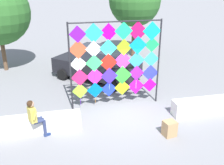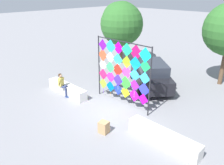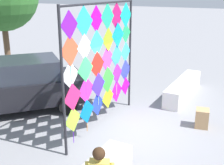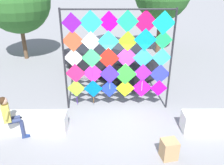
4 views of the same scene
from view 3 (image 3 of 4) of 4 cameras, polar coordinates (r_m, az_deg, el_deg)
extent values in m
plane|color=gray|center=(8.82, 4.68, -9.29)|extent=(120.00, 120.00, 0.00)
cube|color=silver|center=(11.70, 13.78, -1.09)|extent=(3.35, 0.58, 0.64)
cylinder|color=#232328|center=(6.92, -9.64, -0.63)|extent=(0.07, 0.07, 3.71)
cylinder|color=#232328|center=(10.05, 3.54, 5.39)|extent=(0.07, 0.07, 3.71)
cylinder|color=#232328|center=(8.14, -1.98, 15.31)|extent=(3.77, 0.07, 0.06)
cube|color=#9FDE33|center=(7.55, -7.64, -7.23)|extent=(0.68, 0.01, 0.68)
cylinder|color=#6316E5|center=(7.78, -7.54, -10.58)|extent=(0.02, 0.02, 0.33)
cube|color=blue|center=(8.03, -4.94, -5.67)|extent=(0.70, 0.01, 0.70)
cylinder|color=orange|center=(8.24, -4.91, -8.70)|extent=(0.02, 0.02, 0.25)
cube|color=#1F37EB|center=(8.51, -2.88, -4.30)|extent=(0.69, 0.01, 0.69)
cube|color=#BFE31B|center=(8.97, -0.81, -2.95)|extent=(0.70, 0.01, 0.70)
cube|color=#CD12D2|center=(9.49, 0.87, -1.72)|extent=(0.76, 0.01, 0.76)
cube|color=#BB0BF1|center=(10.02, 2.66, -0.68)|extent=(0.65, 0.01, 0.65)
cube|color=#EA2065|center=(7.33, -7.70, -2.88)|extent=(0.74, 0.01, 0.74)
cube|color=#ED26C7|center=(7.82, -5.05, -1.47)|extent=(0.76, 0.01, 0.76)
cube|color=#3D25CD|center=(8.30, -2.69, -0.46)|extent=(0.74, 0.01, 0.74)
cylinder|color=#C7E516|center=(8.48, -2.70, -3.60)|extent=(0.02, 0.02, 0.24)
cube|color=green|center=(8.77, -0.85, 0.53)|extent=(0.83, 0.01, 0.83)
cylinder|color=#E516E4|center=(8.99, -0.89, -3.34)|extent=(0.02, 0.02, 0.45)
cube|color=#8B1CEA|center=(9.30, 0.98, 1.82)|extent=(0.68, 0.01, 0.68)
cylinder|color=#76E516|center=(9.46, 0.91, -1.26)|extent=(0.02, 0.02, 0.38)
cube|color=#2D37EF|center=(9.86, 2.64, 2.42)|extent=(0.77, 0.01, 0.77)
cube|color=white|center=(7.14, -8.21, 1.42)|extent=(0.70, 0.01, 0.70)
cylinder|color=#AA16E5|center=(7.31, -8.09, -2.57)|extent=(0.02, 0.02, 0.36)
cube|color=#36DD65|center=(7.62, -5.21, 2.63)|extent=(0.71, 0.01, 0.71)
cylinder|color=#E516AB|center=(7.78, -5.16, -1.17)|extent=(0.02, 0.02, 0.36)
cube|color=red|center=(8.10, -2.93, 3.50)|extent=(0.78, 0.01, 0.78)
cylinder|color=#16DBE5|center=(8.27, -2.92, -0.49)|extent=(0.02, 0.02, 0.41)
cube|color=#EF35F4|center=(8.65, -0.94, 4.58)|extent=(0.79, 0.01, 0.79)
cylinder|color=#1CE516|center=(8.79, -0.98, 1.23)|extent=(0.02, 0.02, 0.26)
cube|color=#2C8DE6|center=(9.14, 0.91, 5.23)|extent=(0.73, 0.01, 0.73)
cylinder|color=orange|center=(9.26, 0.84, 2.38)|extent=(0.02, 0.02, 0.21)
cube|color=#31BCDA|center=(9.71, 2.70, 6.02)|extent=(0.69, 0.01, 0.69)
cylinder|color=red|center=(9.82, 2.61, 3.34)|extent=(0.02, 0.02, 0.25)
cube|color=#F85430|center=(6.99, -8.21, 6.21)|extent=(0.77, 0.01, 0.77)
cylinder|color=#16C0E5|center=(7.14, -8.07, 1.64)|extent=(0.02, 0.02, 0.39)
cube|color=white|center=(7.49, -5.38, 6.97)|extent=(0.69, 0.01, 0.69)
cylinder|color=#BDE516|center=(7.61, -5.33, 3.27)|extent=(0.02, 0.02, 0.32)
cube|color=#31EDDD|center=(7.98, -3.01, 7.70)|extent=(0.74, 0.01, 0.74)
cube|color=#9FD91D|center=(8.53, -0.71, 8.42)|extent=(0.70, 0.01, 0.70)
cube|color=#0B9DF0|center=(9.04, 1.16, 9.28)|extent=(0.77, 0.01, 0.77)
cube|color=#1DE762|center=(9.59, 2.75, 9.68)|extent=(0.65, 0.01, 0.65)
cylinder|color=#E5169F|center=(9.67, 2.65, 7.22)|extent=(0.02, 0.02, 0.19)
cube|color=#7613E1|center=(6.90, -8.36, 11.14)|extent=(0.68, 0.01, 0.68)
cube|color=#25C5E6|center=(7.41, -5.51, 11.77)|extent=(0.80, 0.01, 0.80)
cylinder|color=red|center=(7.50, -5.45, 7.43)|extent=(0.02, 0.02, 0.34)
cube|color=#C507F1|center=(7.92, -3.10, 12.32)|extent=(0.73, 0.01, 0.73)
cylinder|color=#3DE516|center=(7.99, -3.10, 8.62)|extent=(0.02, 0.02, 0.31)
cube|color=#1DE589|center=(8.43, -0.87, 12.81)|extent=(0.74, 0.01, 0.74)
cube|color=#D7105E|center=(8.97, 0.90, 12.88)|extent=(0.83, 0.01, 0.83)
cube|color=#10ECCE|center=(9.50, 2.73, 13.05)|extent=(0.79, 0.01, 0.79)
sphere|color=tan|center=(5.07, -2.56, -13.80)|extent=(0.22, 0.22, 0.22)
sphere|color=#382314|center=(5.04, -2.59, -13.77)|extent=(0.22, 0.22, 0.22)
cube|color=black|center=(10.47, -18.34, -1.46)|extent=(4.75, 4.51, 0.82)
cube|color=#282D38|center=(10.26, -17.83, 2.53)|extent=(3.08, 3.00, 0.66)
cylinder|color=black|center=(9.85, -8.71, -4.50)|extent=(0.62, 0.58, 0.61)
cylinder|color=black|center=(11.66, -10.74, -1.01)|extent=(0.62, 0.58, 0.61)
cube|color=tan|center=(9.28, 17.22, -6.70)|extent=(0.50, 0.46, 0.57)
cylinder|color=brown|center=(15.18, -19.94, 6.82)|extent=(0.28, 0.28, 2.77)
camera|label=1|loc=(7.62, 82.85, 12.76)|focal=41.48mm
camera|label=2|loc=(15.68, 48.63, 20.21)|focal=36.01mm
camera|label=4|loc=(7.62, 57.82, 14.22)|focal=36.39mm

